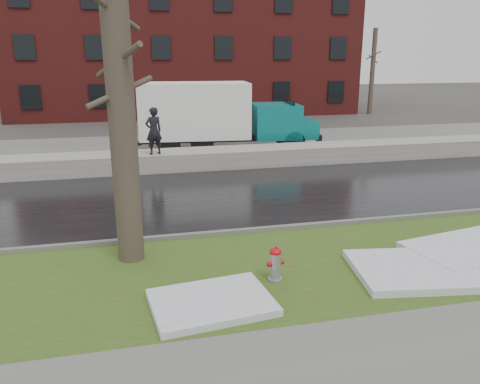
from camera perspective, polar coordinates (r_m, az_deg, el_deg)
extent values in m
plane|color=#47423D|center=(11.44, 1.02, -6.97)|extent=(120.00, 120.00, 0.00)
cube|color=#2F4B19|center=(10.33, 2.73, -9.54)|extent=(60.00, 4.50, 0.04)
cube|color=slate|center=(7.34, 11.36, -21.91)|extent=(60.00, 3.00, 0.05)
cube|color=black|center=(15.57, -3.03, -0.50)|extent=(60.00, 7.00, 0.03)
cube|color=slate|center=(23.76, -6.70, 5.32)|extent=(60.00, 9.00, 0.03)
cube|color=slate|center=(12.31, -0.12, -4.87)|extent=(60.00, 0.15, 0.14)
cube|color=#A8A29A|center=(19.50, -5.25, 4.01)|extent=(60.00, 1.60, 0.75)
cube|color=maroon|center=(40.44, -6.96, 16.94)|extent=(26.00, 12.00, 10.00)
cylinder|color=brown|center=(36.36, -19.09, 13.51)|extent=(0.36, 0.36, 6.50)
cylinder|color=brown|center=(36.34, -19.24, 15.00)|extent=(0.84, 1.62, 0.73)
cylinder|color=brown|center=(36.34, -19.38, 16.41)|extent=(1.08, 1.26, 0.66)
cylinder|color=brown|center=(36.35, -19.15, 14.06)|extent=(1.40, 0.61, 0.63)
cylinder|color=brown|center=(38.93, 15.84, 13.91)|extent=(0.36, 0.36, 6.50)
cylinder|color=brown|center=(38.91, 15.95, 15.31)|extent=(0.84, 1.62, 0.73)
cylinder|color=brown|center=(38.91, 16.06, 16.63)|extent=(1.08, 1.26, 0.66)
cylinder|color=brown|center=(38.92, 15.88, 14.43)|extent=(1.40, 0.61, 0.63)
cylinder|color=#919598|center=(9.75, 4.34, -8.99)|extent=(0.25, 0.25, 0.65)
ellipsoid|color=#B70E13|center=(9.61, 4.38, -7.25)|extent=(0.29, 0.29, 0.15)
cylinder|color=#B70E13|center=(9.58, 4.39, -6.79)|extent=(0.05, 0.05, 0.05)
cylinder|color=#B70E13|center=(9.66, 3.63, -8.79)|extent=(0.11, 0.12, 0.10)
cylinder|color=#B70E13|center=(9.78, 5.05, -8.51)|extent=(0.11, 0.12, 0.10)
cylinder|color=#919598|center=(9.83, 3.98, -8.35)|extent=(0.14, 0.11, 0.13)
cylinder|color=brown|center=(10.25, -14.37, 11.14)|extent=(0.64, 0.64, 7.29)
cylinder|color=brown|center=(10.21, -14.66, 15.21)|extent=(1.02, 1.62, 0.76)
cylinder|color=brown|center=(10.25, -15.06, 20.45)|extent=(1.02, 1.39, 0.69)
cylinder|color=brown|center=(10.24, -14.41, 11.72)|extent=(1.42, 0.76, 0.65)
cube|color=black|center=(22.89, -2.40, 6.53)|extent=(7.67, 1.61, 0.21)
cube|color=white|center=(22.60, -5.61, 9.88)|extent=(5.33, 2.81, 2.57)
cube|color=#0C7274|center=(23.20, 4.33, 8.65)|extent=(2.38, 2.47, 1.62)
cube|color=#0C7274|center=(23.58, 7.62, 7.75)|extent=(1.32, 2.19, 0.86)
cube|color=black|center=(23.28, 5.99, 10.06)|extent=(0.24, 1.90, 0.86)
cube|color=black|center=(22.93, -13.39, 5.33)|extent=(1.72, 1.28, 0.64)
cylinder|color=black|center=(22.54, 6.61, 6.04)|extent=(1.07, 0.37, 1.05)
cylinder|color=black|center=(24.45, 5.43, 6.88)|extent=(1.07, 0.37, 1.05)
cylinder|color=black|center=(21.85, -4.62, 5.77)|extent=(1.07, 0.37, 1.05)
cylinder|color=black|center=(23.82, -4.94, 6.64)|extent=(1.07, 0.37, 1.05)
cylinder|color=black|center=(21.81, -8.64, 5.61)|extent=(1.07, 0.37, 1.05)
cylinder|color=black|center=(23.78, -8.63, 6.50)|extent=(1.07, 0.37, 1.05)
imported|color=black|center=(18.73, -10.48, 7.34)|extent=(0.79, 0.65, 1.85)
cube|color=white|center=(10.80, 20.63, -8.87)|extent=(2.87, 2.36, 0.16)
cube|color=white|center=(8.95, -3.48, -13.28)|extent=(2.37, 1.84, 0.14)
cube|color=white|center=(12.32, 26.17, -6.33)|extent=(3.07, 2.26, 0.18)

